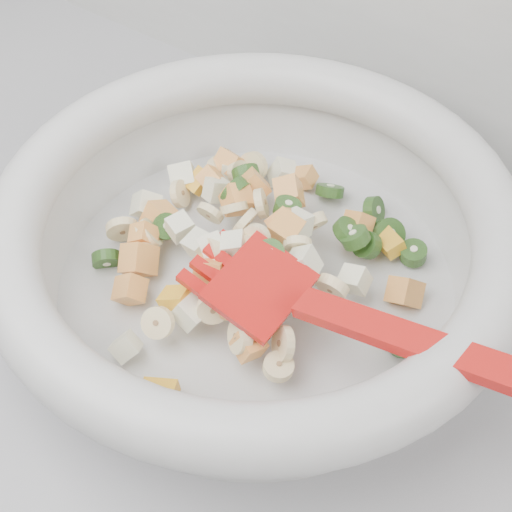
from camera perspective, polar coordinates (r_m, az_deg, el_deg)
The scene contains 1 object.
mixing_bowl at distance 0.61m, azimuth 0.02°, elevation 0.88°, with size 0.49×0.41×0.13m.
Camera 1 is at (0.07, 1.15, 1.41)m, focal length 55.00 mm.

